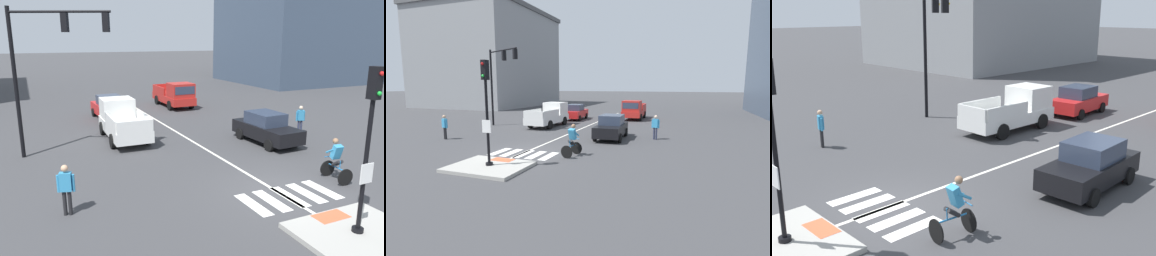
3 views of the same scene
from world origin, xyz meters
The scene contains 18 objects.
ground_plane centered at (0.00, 0.00, 0.00)m, with size 300.00×300.00×0.00m, color #3D3D3F.
traffic_island centered at (0.00, -3.38, 0.07)m, with size 3.39×2.67×0.15m, color #A3A099.
tactile_pad_front centered at (0.00, -2.39, 0.15)m, with size 1.10×0.60×0.01m, color #DB5B38.
signal_pole centered at (0.00, -3.38, 2.92)m, with size 0.44×0.38×4.60m.
crosswalk_stripe_a centered at (-1.52, -0.46, 0.00)m, with size 0.44×1.80×0.01m, color silver.
crosswalk_stripe_b centered at (-0.76, -0.46, 0.00)m, with size 0.44×1.80×0.01m, color silver.
crosswalk_stripe_c centered at (0.00, -0.46, 0.00)m, with size 0.44×1.80×0.01m, color silver.
crosswalk_stripe_d centered at (0.76, -0.46, 0.00)m, with size 0.44×1.80×0.01m, color silver.
crosswalk_stripe_e centered at (1.52, -0.46, 0.00)m, with size 0.44×1.80×0.01m, color silver.
lane_centre_line centered at (-0.10, 10.00, 0.00)m, with size 0.14×28.00×0.01m, color silver.
traffic_light_mast centered at (-7.25, 7.72, 4.69)m, with size 4.10×2.23×6.81m.
car_black_eastbound_mid centered at (3.38, 5.60, 0.81)m, with size 1.96×4.16×1.64m.
car_red_westbound_distant centered at (-2.90, 15.14, 0.81)m, with size 2.01×4.19×1.64m.
pickup_truck_white_westbound_far centered at (-3.37, 9.84, 0.98)m, with size 2.16×5.15×2.08m.
pickup_truck_red_eastbound_distant centered at (2.94, 17.35, 0.98)m, with size 2.08×5.11×2.08m.
cyclist centered at (2.64, 0.05, 0.87)m, with size 0.80×1.17×1.68m.
pedestrian_at_curb_left centered at (-7.25, 1.39, 0.98)m, with size 0.53×0.32×1.67m.
pedestrian_waiting_far_side centered at (6.27, 6.29, 0.98)m, with size 0.53×0.31×1.67m.
Camera 1 is at (-8.10, -9.80, 5.42)m, focal length 33.96 mm.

